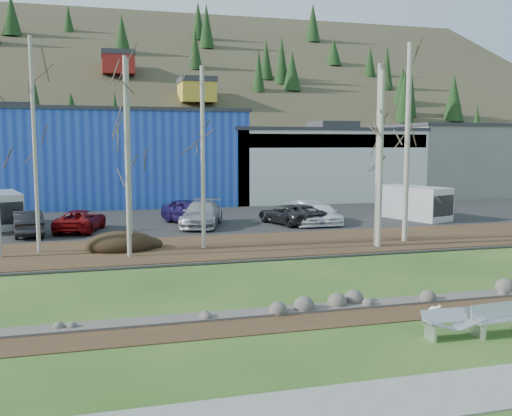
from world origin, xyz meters
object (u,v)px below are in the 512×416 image
object	(u,v)px
car_5	(305,210)
car_2	(81,221)
car_6	(296,214)
bench_intact	(498,319)
car_7	(322,214)
car_9	(303,215)
bench_damaged	(453,323)
car_1	(28,223)
van_white	(415,203)
car_8	(287,214)
seagull	(435,309)
van_grey	(1,210)
car_3	(202,214)
car_4	(189,211)

from	to	relation	value
car_5	car_2	bearing A→B (deg)	6.89
car_6	bench_intact	bearing A→B (deg)	68.36
car_7	car_9	bearing A→B (deg)	-177.95
car_7	bench_damaged	bearing A→B (deg)	-100.10
car_1	car_9	xyz separation A→B (m)	(16.72, 0.12, -0.08)
van_white	car_1	bearing A→B (deg)	162.68
car_1	car_2	world-z (taller)	car_1
car_5	car_8	bearing A→B (deg)	39.41
bench_intact	car_8	world-z (taller)	car_8
car_8	seagull	bearing A→B (deg)	67.71
car_9	van_grey	bearing A→B (deg)	170.40
car_1	car_2	xyz separation A→B (m)	(2.86, 0.76, -0.07)
van_white	car_3	bearing A→B (deg)	160.17
van_grey	car_4	bearing A→B (deg)	-23.00
car_9	car_7	bearing A→B (deg)	2.05
car_1	seagull	bearing A→B (deg)	116.86
car_8	van_grey	bearing A→B (deg)	-28.48
car_5	car_8	world-z (taller)	car_5
bench_intact	car_5	size ratio (longest dim) A/B	0.40
car_2	car_9	xyz separation A→B (m)	(13.86, -0.65, -0.02)
car_3	car_4	bearing A→B (deg)	128.86
bench_intact	van_white	world-z (taller)	van_white
seagull	car_7	distance (m)	19.68
car_3	car_7	world-z (taller)	car_3
car_6	car_7	size ratio (longest dim) A/B	1.05
seagull	van_white	distance (m)	22.61
car_8	car_9	bearing A→B (deg)	138.59
car_1	bench_damaged	bearing A→B (deg)	112.93
bench_intact	van_grey	xyz separation A→B (m)	(-16.84, 25.20, 0.80)
seagull	van_grey	size ratio (longest dim) A/B	0.08
bench_damaged	seagull	bearing A→B (deg)	72.20
car_6	van_grey	xyz separation A→B (m)	(-18.41, 3.44, 0.45)
seagull	car_2	xyz separation A→B (m)	(-11.28, 19.93, 0.61)
car_8	bench_damaged	bearing A→B (deg)	66.35
car_3	car_6	bearing A→B (deg)	14.95
car_5	van_grey	world-z (taller)	van_grey
seagull	car_7	world-z (taller)	car_7
car_1	car_6	world-z (taller)	car_1
bench_intact	van_white	distance (m)	24.11
car_5	car_9	xyz separation A→B (m)	(-0.76, -1.68, -0.07)
car_8	bench_intact	bearing A→B (deg)	70.02
seagull	car_6	size ratio (longest dim) A/B	0.10
car_8	van_white	world-z (taller)	van_white
car_2	car_3	bearing A→B (deg)	-164.59
seagull	car_3	size ratio (longest dim) A/B	0.08
van_white	van_grey	size ratio (longest dim) A/B	1.04
bench_intact	car_8	bearing A→B (deg)	82.45
car_6	car_7	world-z (taller)	car_6
car_6	car_7	bearing A→B (deg)	147.97
bench_damaged	seagull	world-z (taller)	bench_damaged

